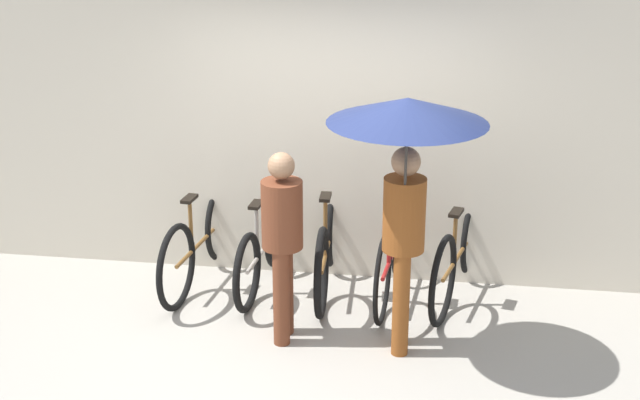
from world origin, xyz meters
name	(u,v)px	position (x,y,z in m)	size (l,w,h in m)	color
ground_plane	(301,370)	(0.00, 0.00, 0.00)	(30.00, 30.00, 0.00)	#9E998E
back_wall	(333,139)	(0.00, 1.77, 1.29)	(10.30, 0.12, 2.58)	beige
parked_bicycle_0	(200,241)	(-1.15, 1.40, 0.39)	(0.44, 1.83, 0.97)	black
parked_bicycle_1	(263,249)	(-0.58, 1.39, 0.36)	(0.44, 1.64, 0.98)	black
parked_bicycle_2	(327,247)	(0.00, 1.43, 0.40)	(0.44, 1.81, 0.99)	black
parked_bicycle_3	(392,253)	(0.58, 1.36, 0.40)	(0.44, 1.74, 1.09)	black
parked_bicycle_4	(459,254)	(1.15, 1.43, 0.40)	(0.58, 1.82, 0.99)	black
pedestrian_leading	(282,234)	(-0.22, 0.47, 0.90)	(0.32, 0.32, 1.56)	brown
pedestrian_center	(406,148)	(0.72, 0.34, 1.67)	(1.15, 1.15, 2.05)	brown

